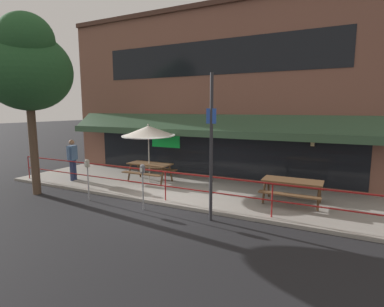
# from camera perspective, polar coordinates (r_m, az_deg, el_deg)

# --- Properties ---
(ground_plane) EXTENTS (120.00, 120.00, 0.00)m
(ground_plane) POSITION_cam_1_polar(r_m,az_deg,el_deg) (9.79, -5.99, -9.84)
(ground_plane) COLOR black
(patio_deck) EXTENTS (15.00, 4.00, 0.10)m
(patio_deck) POSITION_cam_1_polar(r_m,az_deg,el_deg) (11.44, -0.52, -6.83)
(patio_deck) COLOR gray
(patio_deck) RESTS_ON ground
(restaurant_building) EXTENTS (15.00, 1.60, 7.38)m
(restaurant_building) POSITION_cam_1_polar(r_m,az_deg,el_deg) (13.06, 4.03, 11.08)
(restaurant_building) COLOR brown
(restaurant_building) RESTS_ON ground
(patio_railing) EXTENTS (13.84, 0.04, 0.97)m
(patio_railing) POSITION_cam_1_polar(r_m,az_deg,el_deg) (9.82, -5.11, -4.93)
(patio_railing) COLOR maroon
(patio_railing) RESTS_ON patio_deck
(picnic_table_left) EXTENTS (1.80, 1.42, 0.76)m
(picnic_table_left) POSITION_cam_1_polar(r_m,az_deg,el_deg) (12.42, -8.03, -2.57)
(picnic_table_left) COLOR brown
(picnic_table_left) RESTS_ON patio_deck
(picnic_table_centre) EXTENTS (1.80, 1.42, 0.76)m
(picnic_table_centre) POSITION_cam_1_polar(r_m,az_deg,el_deg) (9.95, 18.54, -5.71)
(picnic_table_centre) COLOR brown
(picnic_table_centre) RESTS_ON patio_deck
(patio_umbrella_left) EXTENTS (2.14, 2.14, 2.38)m
(patio_umbrella_left) POSITION_cam_1_polar(r_m,az_deg,el_deg) (12.19, -8.31, 4.21)
(patio_umbrella_left) COLOR #B7B2A8
(patio_umbrella_left) RESTS_ON patio_deck
(pedestrian_walking) EXTENTS (0.33, 0.60, 1.71)m
(pedestrian_walking) POSITION_cam_1_polar(r_m,az_deg,el_deg) (13.44, -21.81, -0.74)
(pedestrian_walking) COLOR navy
(pedestrian_walking) RESTS_ON patio_deck
(parking_meter_near) EXTENTS (0.15, 0.16, 1.42)m
(parking_meter_near) POSITION_cam_1_polar(r_m,az_deg,el_deg) (10.58, -19.30, -2.46)
(parking_meter_near) COLOR gray
(parking_meter_near) RESTS_ON ground
(parking_meter_far) EXTENTS (0.15, 0.16, 1.42)m
(parking_meter_far) POSITION_cam_1_polar(r_m,az_deg,el_deg) (9.20, -9.39, -3.70)
(parking_meter_far) COLOR gray
(parking_meter_far) RESTS_ON ground
(street_sign_pole) EXTENTS (0.28, 0.09, 4.01)m
(street_sign_pole) POSITION_cam_1_polar(r_m,az_deg,el_deg) (8.05, 3.68, 1.26)
(street_sign_pole) COLOR #2D2D33
(street_sign_pole) RESTS_ON ground
(street_tree_curbside) EXTENTS (3.13, 2.82, 6.14)m
(street_tree_curbside) POSITION_cam_1_polar(r_m,az_deg,el_deg) (11.98, -28.87, 14.28)
(street_tree_curbside) COLOR brown
(street_tree_curbside) RESTS_ON ground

